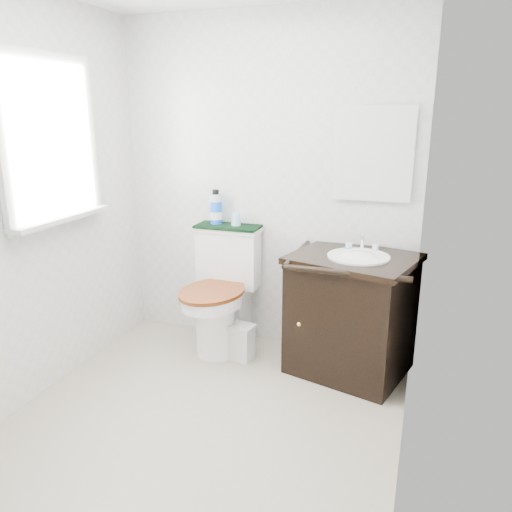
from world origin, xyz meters
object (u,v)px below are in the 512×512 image
Objects in this scene: trash_bin at (241,342)px; mouthwash_bottle at (216,208)px; cup at (236,219)px; toilet at (222,297)px; vanity at (351,311)px.

mouthwash_bottle reaches higher than trash_bin.
cup is at bearing 116.26° from trash_bin.
toilet is 0.67m from mouthwash_bottle.
cup is (0.06, 0.15, 0.57)m from toilet.
mouthwash_bottle reaches higher than cup.
mouthwash_bottle is (-0.11, 0.16, 0.64)m from toilet.
trash_bin is (-0.75, -0.10, -0.30)m from vanity.
toilet is at bearing 142.25° from trash_bin.
toilet is 0.97m from vanity.
vanity is 1.07m from cup.
mouthwash_bottle is at bearing 134.60° from trash_bin.
toilet is at bearing -56.21° from mouthwash_bottle.
cup reaches higher than trash_bin.
vanity is 1.24m from mouthwash_bottle.
mouthwash_bottle is 0.18m from cup.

